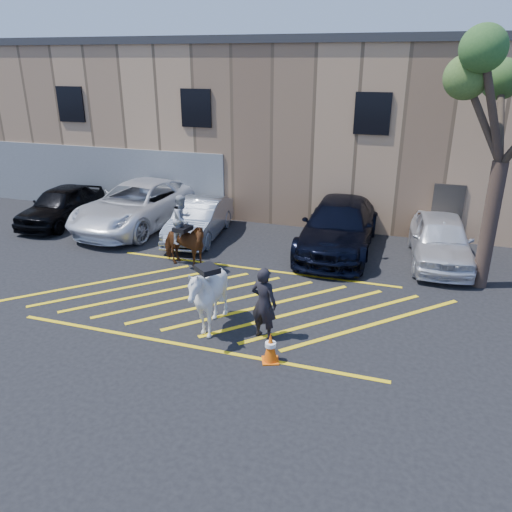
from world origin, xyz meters
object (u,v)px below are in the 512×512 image
(car_black_suv, at_px, (61,205))
(handler, at_px, (264,303))
(car_white_suv, at_px, (441,239))
(saddled_white, at_px, (208,297))
(car_silver_sedan, at_px, (199,219))
(car_blue_suv, at_px, (339,226))
(mounted_bay, at_px, (183,238))
(traffic_cone, at_px, (270,347))
(car_white_pickup, at_px, (138,205))

(car_black_suv, distance_m, handler, 12.51)
(car_white_suv, distance_m, saddled_white, 8.76)
(car_black_suv, relative_size, car_silver_sedan, 1.02)
(car_blue_suv, bearing_deg, mounted_bay, -145.30)
(traffic_cone, bearing_deg, saddled_white, 156.07)
(handler, bearing_deg, car_white_suv, -110.45)
(car_black_suv, distance_m, mounted_bay, 7.51)
(car_white_pickup, bearing_deg, car_silver_sedan, -5.53)
(car_silver_sedan, height_order, handler, handler)
(car_silver_sedan, relative_size, mounted_bay, 1.81)
(car_black_suv, height_order, car_white_suv, car_white_suv)
(handler, height_order, mounted_bay, mounted_bay)
(handler, distance_m, mounted_bay, 5.20)
(car_white_pickup, distance_m, mounted_bay, 4.99)
(traffic_cone, bearing_deg, car_white_suv, 63.71)
(car_blue_suv, xyz_separation_m, mounted_bay, (-4.58, -3.22, 0.12))
(saddled_white, relative_size, traffic_cone, 3.21)
(car_white_suv, relative_size, handler, 2.53)
(saddled_white, distance_m, traffic_cone, 2.11)
(car_black_suv, relative_size, car_blue_suv, 0.75)
(car_white_pickup, bearing_deg, traffic_cone, -39.53)
(car_white_pickup, height_order, car_white_suv, car_white_pickup)
(car_silver_sedan, distance_m, handler, 7.81)
(handler, height_order, saddled_white, saddled_white)
(car_silver_sedan, bearing_deg, traffic_cone, -61.30)
(car_white_suv, height_order, traffic_cone, car_white_suv)
(car_silver_sedan, bearing_deg, saddled_white, -69.78)
(car_blue_suv, bearing_deg, car_white_suv, -3.05)
(car_silver_sedan, height_order, mounted_bay, mounted_bay)
(car_black_suv, relative_size, traffic_cone, 6.22)
(car_blue_suv, height_order, handler, handler)
(car_white_pickup, distance_m, car_silver_sedan, 3.01)
(car_black_suv, height_order, car_silver_sedan, car_black_suv)
(saddled_white, bearing_deg, car_blue_suv, 72.83)
(traffic_cone, bearing_deg, car_black_suv, 147.08)
(car_blue_suv, relative_size, handler, 3.23)
(car_black_suv, bearing_deg, handler, -33.49)
(car_white_pickup, distance_m, handler, 10.19)
(car_black_suv, bearing_deg, car_silver_sedan, -2.86)
(car_silver_sedan, bearing_deg, car_white_pickup, 163.62)
(car_black_suv, xyz_separation_m, car_white_pickup, (3.31, 0.60, 0.13))
(car_blue_suv, xyz_separation_m, handler, (-0.74, -6.74, 0.06))
(car_white_pickup, relative_size, handler, 3.49)
(car_silver_sedan, distance_m, mounted_bay, 2.93)
(car_white_pickup, xyz_separation_m, car_blue_suv, (8.24, -0.17, -0.03))
(mounted_bay, height_order, saddled_white, mounted_bay)
(saddled_white, bearing_deg, car_black_suv, 145.49)
(car_white_suv, height_order, saddled_white, saddled_white)
(car_blue_suv, xyz_separation_m, saddled_white, (-2.13, -6.90, 0.10))
(handler, distance_m, traffic_cone, 1.23)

